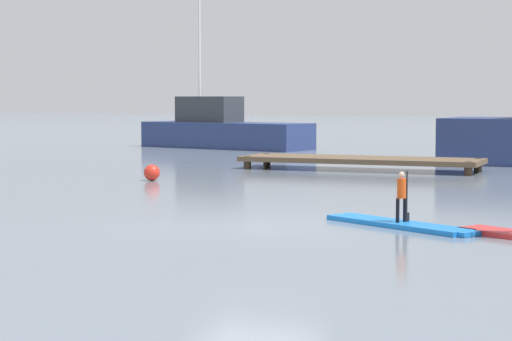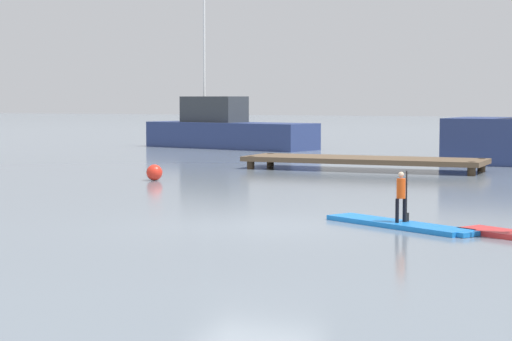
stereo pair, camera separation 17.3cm
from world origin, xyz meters
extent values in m
plane|color=slate|center=(0.00, 0.00, 0.00)|extent=(240.00, 240.00, 0.00)
cube|color=blue|center=(2.68, 0.98, 0.05)|extent=(3.40, 2.31, 0.10)
cube|color=blue|center=(4.25, 0.12, 0.05)|extent=(0.45, 0.56, 0.09)
cylinder|color=black|center=(2.80, 1.03, 0.34)|extent=(0.07, 0.07, 0.49)
cylinder|color=black|center=(2.70, 0.85, 0.34)|extent=(0.07, 0.07, 0.49)
cylinder|color=#E54C14|center=(2.75, 0.94, 0.79)|extent=(0.24, 0.24, 0.40)
sphere|color=beige|center=(2.75, 0.94, 1.07)|extent=(0.12, 0.12, 0.12)
cylinder|color=black|center=(2.83, 1.08, 0.62)|extent=(0.03, 0.03, 1.04)
cube|color=black|center=(2.83, 1.08, 0.19)|extent=(0.09, 0.14, 0.18)
cube|color=navy|center=(-13.24, 27.77, 0.67)|extent=(9.86, 4.85, 1.35)
cube|color=#33383D|center=(-14.31, 28.03, 2.02)|extent=(3.62, 2.48, 1.35)
cylinder|color=silver|center=(-14.95, 28.19, 5.82)|extent=(0.12, 0.12, 6.23)
cube|color=brown|center=(-2.39, 15.61, 0.37)|extent=(8.71, 2.53, 0.18)
cylinder|color=#473828|center=(-6.44, 14.64, 0.23)|extent=(0.28, 0.28, 0.46)
cylinder|color=#473828|center=(-6.44, 16.57, 0.23)|extent=(0.28, 0.28, 0.46)
cylinder|color=#473828|center=(1.67, 14.64, 0.23)|extent=(0.28, 0.28, 0.46)
cylinder|color=#473828|center=(1.67, 16.57, 0.23)|extent=(0.28, 0.28, 0.46)
sphere|color=red|center=(-7.24, 8.76, 0.26)|extent=(0.51, 0.51, 0.51)
camera|label=1|loc=(7.46, -18.13, 2.61)|focal=67.77mm
camera|label=2|loc=(7.62, -18.07, 2.61)|focal=67.77mm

